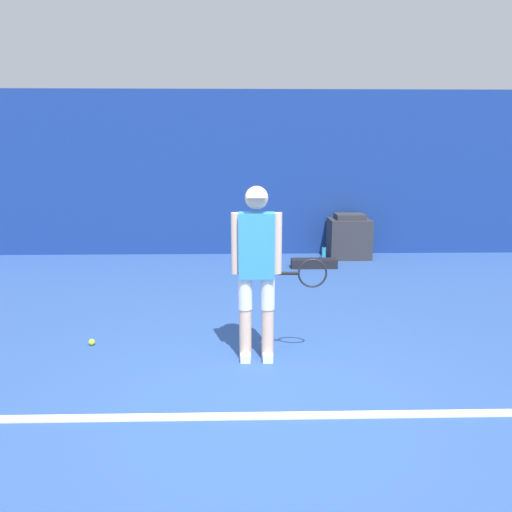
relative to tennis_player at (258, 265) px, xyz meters
name	(u,v)px	position (x,y,z in m)	size (l,w,h in m)	color
ground_plane	(266,400)	(0.05, -0.85, -0.96)	(24.00, 24.00, 0.00)	#2D5193
back_wall	(253,174)	(0.05, 5.15, 0.62)	(24.00, 0.10, 3.15)	navy
court_baseline	(267,416)	(0.05, -1.10, -0.95)	(21.60, 0.10, 0.01)	white
tennis_player	(258,265)	(0.00, 0.00, 0.00)	(0.93, 0.28, 1.72)	beige
tennis_ball	(92,342)	(-1.76, 0.40, -0.93)	(0.07, 0.07, 0.07)	#D1E533
covered_chair	(349,237)	(1.89, 4.72, -0.56)	(0.78, 0.66, 0.85)	#333338
equipment_bag	(314,263)	(1.10, 3.88, -0.88)	(0.80, 0.24, 0.16)	black
water_bottle	(324,253)	(1.39, 4.60, -0.84)	(0.08, 0.08, 0.25)	#33ADD6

